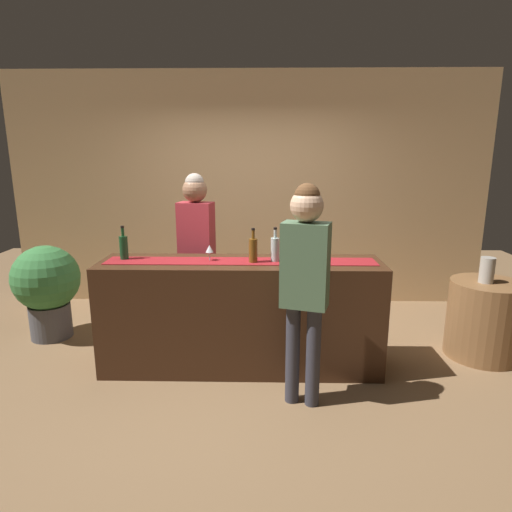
% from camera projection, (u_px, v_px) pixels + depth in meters
% --- Properties ---
extents(ground_plane, '(10.00, 10.00, 0.00)m').
position_uv_depth(ground_plane, '(242.00, 365.00, 4.01)').
color(ground_plane, brown).
extents(back_wall, '(6.00, 0.12, 2.90)m').
position_uv_depth(back_wall, '(249.00, 191.00, 5.52)').
color(back_wall, tan).
rests_on(back_wall, ground).
extents(bar_counter, '(2.48, 0.60, 0.99)m').
position_uv_depth(bar_counter, '(241.00, 315.00, 3.89)').
color(bar_counter, '#3D2314').
rests_on(bar_counter, ground).
extents(counter_runner_cloth, '(2.35, 0.28, 0.01)m').
position_uv_depth(counter_runner_cloth, '(241.00, 261.00, 3.78)').
color(counter_runner_cloth, maroon).
rests_on(counter_runner_cloth, bar_counter).
extents(wine_bottle_green, '(0.07, 0.07, 0.30)m').
position_uv_depth(wine_bottle_green, '(124.00, 247.00, 3.82)').
color(wine_bottle_green, '#194723').
rests_on(wine_bottle_green, bar_counter).
extents(wine_bottle_clear, '(0.07, 0.07, 0.30)m').
position_uv_depth(wine_bottle_clear, '(275.00, 249.00, 3.74)').
color(wine_bottle_clear, '#B2C6C1').
rests_on(wine_bottle_clear, bar_counter).
extents(wine_bottle_amber, '(0.07, 0.07, 0.30)m').
position_uv_depth(wine_bottle_amber, '(253.00, 250.00, 3.71)').
color(wine_bottle_amber, brown).
rests_on(wine_bottle_amber, bar_counter).
extents(wine_glass_near_customer, '(0.07, 0.07, 0.14)m').
position_uv_depth(wine_glass_near_customer, '(210.00, 249.00, 3.77)').
color(wine_glass_near_customer, silver).
rests_on(wine_glass_near_customer, bar_counter).
extents(wine_glass_mid_counter, '(0.07, 0.07, 0.14)m').
position_uv_depth(wine_glass_mid_counter, '(321.00, 249.00, 3.79)').
color(wine_glass_mid_counter, silver).
rests_on(wine_glass_mid_counter, bar_counter).
extents(bartender, '(0.37, 0.26, 1.73)m').
position_uv_depth(bartender, '(196.00, 240.00, 4.33)').
color(bartender, '#26262B').
rests_on(bartender, ground).
extents(customer_sipping, '(0.38, 0.29, 1.71)m').
position_uv_depth(customer_sipping, '(305.00, 273.00, 3.17)').
color(customer_sipping, '#33333D').
rests_on(customer_sipping, ground).
extents(round_side_table, '(0.68, 0.68, 0.74)m').
position_uv_depth(round_side_table, '(485.00, 319.00, 4.13)').
color(round_side_table, brown).
rests_on(round_side_table, ground).
extents(vase_on_side_table, '(0.13, 0.13, 0.24)m').
position_uv_depth(vase_on_side_table, '(487.00, 270.00, 4.01)').
color(vase_on_side_table, '#A8A399').
rests_on(vase_on_side_table, round_side_table).
extents(potted_plant_tall, '(0.68, 0.68, 0.99)m').
position_uv_depth(potted_plant_tall, '(47.00, 285.00, 4.51)').
color(potted_plant_tall, '#4C4C51').
rests_on(potted_plant_tall, ground).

